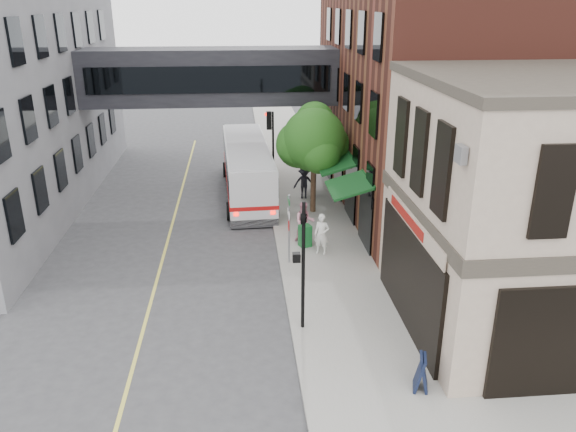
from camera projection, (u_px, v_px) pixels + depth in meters
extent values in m
plane|color=#38383A|center=(297.00, 367.00, 17.16)|extent=(120.00, 120.00, 0.00)
cube|color=gray|center=(307.00, 206.00, 30.30)|extent=(4.00, 60.00, 0.15)
cube|color=tan|center=(565.00, 210.00, 18.29)|extent=(10.00, 8.00, 8.15)
cube|color=#38332B|center=(566.00, 208.00, 18.27)|extent=(10.12, 8.12, 0.50)
cube|color=black|center=(409.00, 278.00, 18.67)|extent=(0.14, 6.40, 3.40)
cube|color=black|center=(407.00, 278.00, 18.67)|extent=(0.04, 5.90, 3.00)
cube|color=maroon|center=(406.00, 217.00, 18.52)|extent=(0.03, 3.60, 0.32)
cube|color=#59251B|center=(457.00, 71.00, 29.40)|extent=(12.00, 18.00, 14.00)
cube|color=#0C3612|center=(330.00, 154.00, 29.11)|extent=(1.80, 13.00, 0.40)
cube|color=black|center=(211.00, 76.00, 31.28)|extent=(14.00, 3.00, 3.00)
cube|color=black|center=(209.00, 80.00, 29.84)|extent=(13.00, 0.08, 1.40)
cube|color=black|center=(212.00, 73.00, 32.72)|extent=(13.00, 0.08, 1.40)
cylinder|color=black|center=(303.00, 267.00, 18.18)|extent=(0.12, 0.12, 4.50)
cube|color=black|center=(297.00, 257.00, 18.04)|extent=(0.25, 0.22, 0.30)
imported|color=black|center=(304.00, 214.00, 17.51)|extent=(0.20, 0.16, 1.00)
cylinder|color=black|center=(273.00, 151.00, 32.11)|extent=(0.12, 0.12, 4.50)
cube|color=black|center=(269.00, 145.00, 31.97)|extent=(0.25, 0.22, 0.30)
cube|color=black|center=(269.00, 121.00, 31.46)|extent=(0.28, 0.28, 1.00)
sphere|color=#FF0C05|center=(266.00, 114.00, 31.32)|extent=(0.18, 0.18, 0.18)
cylinder|color=gray|center=(289.00, 229.00, 23.10)|extent=(0.08, 0.08, 3.00)
cube|color=white|center=(289.00, 214.00, 22.84)|extent=(0.03, 0.75, 0.22)
cube|color=#0C591E|center=(289.00, 201.00, 22.64)|extent=(0.03, 0.70, 0.18)
cube|color=#B20C0C|center=(289.00, 225.00, 23.02)|extent=(0.03, 0.30, 0.40)
cylinder|color=#382619|center=(313.00, 186.00, 28.85)|extent=(0.28, 0.28, 2.80)
sphere|color=#1B4713|center=(314.00, 140.00, 27.99)|extent=(3.20, 3.20, 3.20)
sphere|color=#1B4713|center=(328.00, 145.00, 28.66)|extent=(2.20, 2.20, 2.20)
sphere|color=#1B4713|center=(299.00, 145.00, 28.32)|extent=(2.40, 2.40, 2.40)
sphere|color=#1B4713|center=(315.00, 121.00, 28.27)|extent=(2.00, 2.00, 2.00)
cube|color=#D8CC4C|center=(167.00, 242.00, 26.02)|extent=(0.12, 40.00, 0.01)
cube|color=silver|center=(247.00, 168.00, 31.83)|extent=(2.80, 10.89, 2.72)
cube|color=black|center=(247.00, 160.00, 31.66)|extent=(2.84, 10.71, 0.99)
cube|color=#B20C0C|center=(247.00, 176.00, 32.00)|extent=(2.85, 10.91, 0.21)
cylinder|color=black|center=(229.00, 211.00, 28.43)|extent=(0.32, 0.95, 0.94)
cylinder|color=black|center=(275.00, 209.00, 28.71)|extent=(0.32, 0.95, 0.94)
cylinder|color=black|center=(225.00, 170.00, 35.37)|extent=(0.32, 0.95, 0.94)
cylinder|color=black|center=(262.00, 168.00, 35.66)|extent=(0.32, 0.95, 0.94)
imported|color=white|center=(322.00, 234.00, 24.15)|extent=(0.77, 0.65, 1.81)
imported|color=pink|center=(304.00, 222.00, 25.41)|extent=(0.94, 0.74, 1.87)
imported|color=black|center=(304.00, 183.00, 30.96)|extent=(1.21, 0.77, 1.78)
cube|color=#145B26|center=(305.00, 236.00, 25.02)|extent=(0.62, 0.59, 1.00)
cube|color=black|center=(422.00, 372.00, 15.80)|extent=(0.54, 0.69, 1.08)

